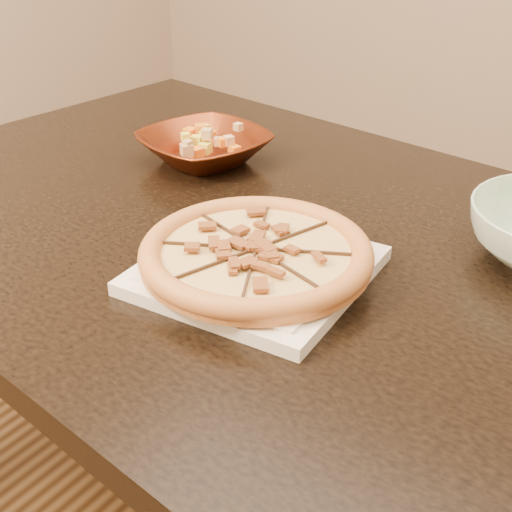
# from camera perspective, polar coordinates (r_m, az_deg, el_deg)

# --- Properties ---
(dining_table) EXTENTS (1.46, 1.04, 0.75)m
(dining_table) POSITION_cam_1_polar(r_m,az_deg,el_deg) (1.10, 0.33, -2.32)
(dining_table) COLOR black
(dining_table) RESTS_ON floor
(plate) EXTENTS (0.28, 0.28, 0.02)m
(plate) POSITION_cam_1_polar(r_m,az_deg,el_deg) (0.91, 0.00, -1.07)
(plate) COLOR white
(plate) RESTS_ON dining_table
(pizza) EXTENTS (0.30, 0.30, 0.03)m
(pizza) POSITION_cam_1_polar(r_m,az_deg,el_deg) (0.90, 0.00, 0.22)
(pizza) COLOR orange
(pizza) RESTS_ON plate
(bronze_bowl) EXTENTS (0.26, 0.26, 0.05)m
(bronze_bowl) POSITION_cam_1_polar(r_m,az_deg,el_deg) (1.26, -4.16, 8.66)
(bronze_bowl) COLOR maroon
(bronze_bowl) RESTS_ON dining_table
(mixed_dish) EXTENTS (0.10, 0.10, 0.03)m
(mixed_dish) POSITION_cam_1_polar(r_m,az_deg,el_deg) (1.25, -4.27, 10.38)
(mixed_dish) COLOR tan
(mixed_dish) RESTS_ON bronze_bowl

